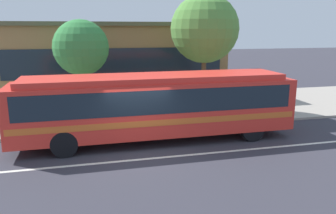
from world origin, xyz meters
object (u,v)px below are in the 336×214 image
bus_stop_sign (235,90)px  street_tree_mid_block (205,29)px  street_tree_near_stop (81,48)px  transit_bus (156,103)px  pedestrian_waiting_near_sign (129,101)px

bus_stop_sign → street_tree_mid_block: street_tree_mid_block is taller
bus_stop_sign → street_tree_near_stop: street_tree_near_stop is taller
street_tree_near_stop → transit_bus: bearing=-56.5°
transit_bus → street_tree_mid_block: (3.54, 4.04, 3.01)m
pedestrian_waiting_near_sign → street_tree_near_stop: street_tree_near_stop is taller
pedestrian_waiting_near_sign → street_tree_mid_block: 5.65m
transit_bus → street_tree_near_stop: (-2.97, 4.49, 2.06)m
street_tree_mid_block → transit_bus: bearing=-131.2°
transit_bus → pedestrian_waiting_near_sign: bearing=104.6°
bus_stop_sign → street_tree_mid_block: 3.80m
bus_stop_sign → street_tree_mid_block: (-0.89, 2.19, 2.98)m
transit_bus → bus_stop_sign: size_ratio=4.81×
pedestrian_waiting_near_sign → street_tree_mid_block: bearing=14.6°
bus_stop_sign → pedestrian_waiting_near_sign: bearing=168.4°
bus_stop_sign → street_tree_mid_block: bearing=112.1°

